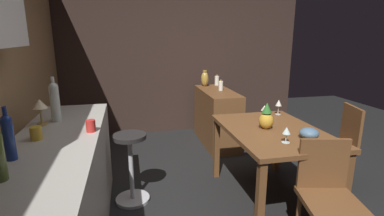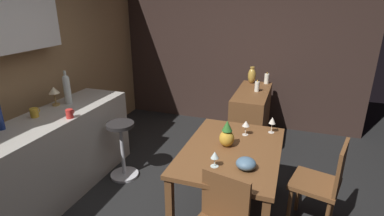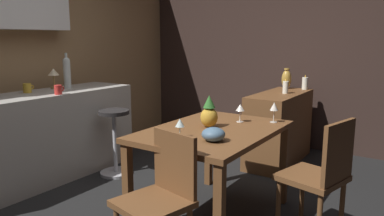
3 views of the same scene
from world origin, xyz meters
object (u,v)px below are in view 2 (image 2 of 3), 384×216
Objects in this scene: wine_glass_center at (246,124)px; wine_bottle_clear at (67,88)px; cup_mustard at (34,113)px; dining_table at (231,157)px; counter_lamp at (54,92)px; pillar_candle_tall at (267,79)px; sideboard_cabinet at (251,118)px; wine_glass_right at (215,156)px; bar_stool at (122,149)px; wine_glass_left at (272,121)px; cup_red at (70,114)px; vase_brass at (252,76)px; pineapple_centerpiece at (227,135)px; pillar_candle_short at (257,87)px; fruit_bowl at (246,164)px; chair_by_doorway at (323,182)px.

wine_bottle_clear is (-0.17, 2.02, 0.22)m from wine_glass_center.
dining_table is at bearing -81.75° from cup_mustard.
counter_lamp is 2.94m from pillar_candle_tall.
dining_table is 1.64m from sideboard_cabinet.
sideboard_cabinet is 8.03× the size of wine_glass_right.
counter_lamp is at bearing 78.15° from wine_glass_right.
bar_stool is 1.02m from cup_mustard.
pillar_candle_tall is at bearing -46.68° from wine_bottle_clear.
counter_lamp is at bearing 127.98° from sideboard_cabinet.
bar_stool is 4.08× the size of wine_glass_left.
cup_mustard is (-0.10, 0.36, 0.00)m from cup_red.
dining_table is 3.25× the size of wine_bottle_clear.
cup_red is at bearing 146.06° from vase_brass.
sideboard_cabinet is at bearing -41.13° from cup_red.
wine_glass_right is at bearing -95.82° from cup_red.
vase_brass is (1.87, -1.82, -0.14)m from wine_bottle_clear.
pineapple_centerpiece is at bearing -90.77° from counter_lamp.
pillar_candle_short is (1.98, -0.07, 0.05)m from wine_glass_right.
vase_brass is (0.42, 0.08, 0.53)m from sideboard_cabinet.
wine_glass_center is 0.65m from fruit_bowl.
cup_mustard is 0.65× the size of pillar_candle_tall.
wine_bottle_clear reaches higher than wine_glass_center.
wine_glass_right is 0.84× the size of fruit_bowl.
chair_by_doorway is 2.35× the size of wine_bottle_clear.
fruit_bowl is at bearing -79.24° from wine_glass_right.
pillar_candle_short is (1.15, 0.31, 0.02)m from wine_glass_left.
cup_red is 0.37m from cup_mustard.
chair_by_doorway is 2.22m from vase_brass.
wine_glass_left reaches higher than wine_glass_center.
pillar_candle_tall reaches higher than wine_glass_center.
bar_stool is 6.13× the size of cup_mustard.
pillar_candle_tall reaches higher than pillar_candle_short.
vase_brass is at bearing 2.23° from pineapple_centerpiece.
chair_by_doorway is at bearing -63.93° from wine_glass_right.
cup_mustard is 0.52× the size of counter_lamp.
wine_glass_center is 0.61× the size of vase_brass.
dining_table is at bearing -176.09° from vase_brass.
counter_lamp is at bearing 133.56° from pillar_candle_tall.
counter_lamp is (-0.10, 0.09, -0.02)m from wine_bottle_clear.
wine_glass_left is 0.79× the size of counter_lamp.
pineapple_centerpiece is at bearing 176.08° from pillar_candle_tall.
pineapple_centerpiece is 1.01× the size of vase_brass.
wine_glass_left is at bearing 52.16° from chair_by_doorway.
wine_glass_center is 0.93× the size of pillar_candle_short.
sideboard_cabinet is 1.37m from wine_glass_center.
counter_lamp is (-1.56, 1.99, 0.65)m from sideboard_cabinet.
pineapple_centerpiece is at bearing -81.75° from cup_red.
wine_bottle_clear is at bearing 97.85° from wine_glass_left.
wine_glass_right is 0.89× the size of wine_glass_center.
wine_glass_center is (-0.14, 0.24, -0.01)m from wine_glass_left.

